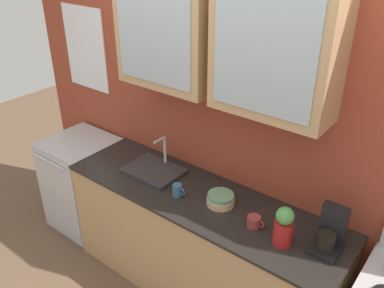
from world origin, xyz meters
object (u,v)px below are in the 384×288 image
sink_faucet (154,170)px  bowl_stack (221,199)px  vase (284,226)px  cup_near_bowls (254,222)px  dishwasher (84,183)px  cup_near_sink (177,190)px  coffee_maker (330,234)px

sink_faucet → bowl_stack: sink_faucet is taller
vase → cup_near_bowls: 0.24m
bowl_stack → vase: (0.53, -0.10, 0.09)m
dishwasher → cup_near_sink: bearing=-3.8°
sink_faucet → dishwasher: (-0.90, -0.05, -0.48)m
cup_near_sink → coffee_maker: 1.08m
vase → cup_near_bowls: (-0.22, 0.03, -0.09)m
sink_faucet → cup_near_bowls: sink_faucet is taller
sink_faucet → cup_near_bowls: size_ratio=3.65×
cup_near_sink → vase: bearing=1.0°
bowl_stack → coffee_maker: coffee_maker is taller
sink_faucet → cup_near_bowls: (0.96, -0.09, 0.02)m
bowl_stack → cup_near_bowls: bowl_stack is taller
bowl_stack → cup_near_sink: 0.32m
cup_near_sink → dishwasher: size_ratio=0.11×
cup_near_sink → cup_near_bowls: size_ratio=0.86×
bowl_stack → dishwasher: 1.63m
vase → cup_near_sink: size_ratio=2.55×
vase → dishwasher: size_ratio=0.29×
coffee_maker → cup_near_sink: bearing=-172.2°
sink_faucet → cup_near_sink: 0.38m
dishwasher → coffee_maker: 2.39m
dishwasher → coffee_maker: coffee_maker is taller
cup_near_bowls → coffee_maker: bearing=12.5°
bowl_stack → sink_faucet: bearing=178.2°
cup_near_bowls → coffee_maker: coffee_maker is taller
dishwasher → bowl_stack: bearing=1.1°
dishwasher → coffee_maker: (2.32, 0.06, 0.56)m
dishwasher → sink_faucet: bearing=3.1°
cup_near_bowls → bowl_stack: bearing=167.7°
cup_near_sink → coffee_maker: bearing=7.8°
coffee_maker → dishwasher: bearing=-178.5°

